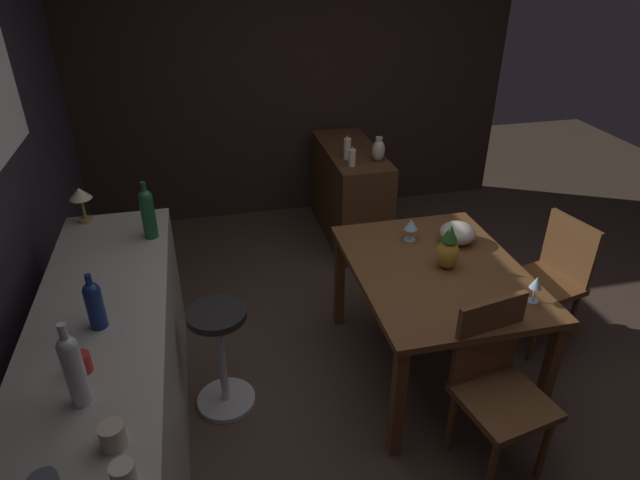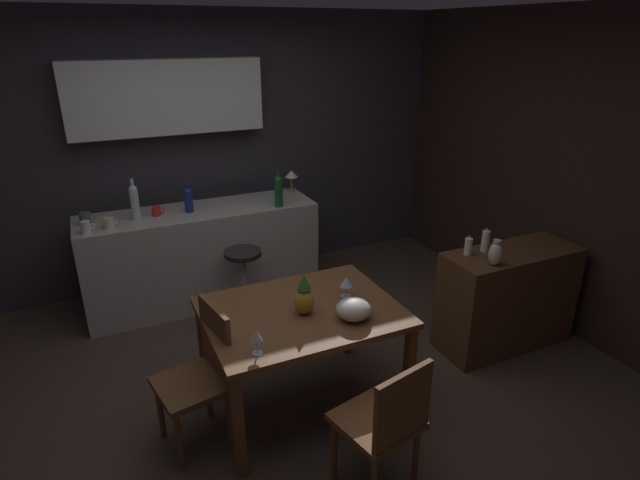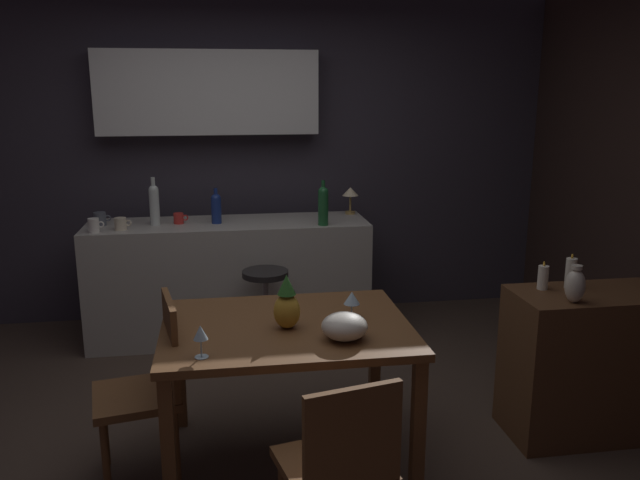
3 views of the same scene
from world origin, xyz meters
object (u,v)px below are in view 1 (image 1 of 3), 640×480
Objects in this scene: wine_bottle_cobalt at (94,303)px; pineapple_centerpiece at (448,249)px; wine_glass_left at (536,284)px; cup_red at (82,363)px; cup_white at (124,476)px; sideboard_cabinet at (350,193)px; cup_cream at (113,435)px; chair_by_doorway at (550,277)px; wine_bottle_clear at (73,367)px; counter_lamp at (80,196)px; vase_ceramic_ivory at (379,150)px; chair_near_window at (496,383)px; fruit_bowl at (458,233)px; pillar_candle_tall at (347,148)px; pillar_candle_short at (352,158)px; dining_table at (436,280)px; wine_glass_right at (411,225)px; bar_stool at (221,356)px; wine_bottle_green at (148,212)px.

pineapple_centerpiece is at bearing -79.41° from wine_bottle_cobalt.
wine_glass_left is 0.50m from pineapple_centerpiece.
cup_white reaches higher than cup_red.
sideboard_cabinet is 9.14× the size of cup_cream.
chair_by_doorway is 2.42× the size of wine_bottle_clear.
chair_by_doorway is at bearing -152.80° from sideboard_cabinet.
wine_bottle_cobalt is at bearing -169.41° from counter_lamp.
wine_bottle_clear is 2.94m from vase_ceramic_ivory.
vase_ceramic_ivory is at bearing -42.48° from cup_red.
fruit_bowl is at bearing -11.98° from chair_near_window.
fruit_bowl is 1.13× the size of pillar_candle_tall.
cup_cream reaches higher than pillar_candle_short.
sideboard_cabinet is 3.18m from wine_bottle_clear.
sideboard_cabinet is (1.78, 0.00, -0.24)m from dining_table.
bar_stool is at bearing 106.34° from wine_glass_right.
cup_cream is at bearing -149.92° from wine_bottle_clear.
wine_bottle_cobalt reaches higher than wine_glass_left.
sideboard_cabinet is at bearing -49.21° from wine_bottle_green.
dining_table is 1.82m from wine_bottle_cobalt.
counter_lamp is at bearing 7.24° from wine_bottle_clear.
pineapple_centerpiece is 1.26× the size of counter_lamp.
pineapple_centerpiece is at bearing -0.90° from chair_near_window.
pillar_candle_short is (0.69, -1.84, -0.18)m from counter_lamp.
sideboard_cabinet is 1.88m from chair_by_doorway.
chair_by_doorway is 4.44× the size of pillar_candle_tall.
pillar_candle_short is at bearing 178.33° from pillar_candle_tall.
cup_white is at bearing 126.15° from pineapple_centerpiece.
chair_by_doorway is 2.57× the size of wine_bottle_green.
wine_bottle_clear is at bearing 146.75° from bar_stool.
counter_lamp reaches higher than cup_cream.
wine_bottle_clear is (-0.77, 0.50, 0.71)m from bar_stool.
counter_lamp is at bearing 78.70° from wine_glass_right.
fruit_bowl is 2.25m from cup_cream.
cup_cream is (-0.60, 1.97, 0.10)m from wine_glass_left.
wine_bottle_cobalt reaches higher than vase_ceramic_ivory.
cup_red is 0.69× the size of pillar_candle_short.
wine_glass_left is 1.89m from vase_ceramic_ivory.
wine_bottle_clear is (-0.11, 1.79, 0.57)m from chair_near_window.
cup_cream is at bearing 149.45° from pillar_candle_tall.
vase_ceramic_ivory reaches higher than dining_table.
vase_ceramic_ivory reaches higher than pineapple_centerpiece.
cup_white is (-1.44, 1.81, 0.15)m from fruit_bowl.
chair_by_doorway is at bearing -104.30° from wine_glass_right.
pineapple_centerpiece is 1.02× the size of wine_bottle_cobalt.
counter_lamp is (1.13, 2.29, 0.21)m from wine_glass_left.
sideboard_cabinet is 2.31m from counter_lamp.
dining_table is 6.36× the size of pillar_candle_tall.
fruit_bowl is 1.81× the size of cup_cream.
pillar_candle_tall is (1.57, 0.10, 0.25)m from dining_table.
pillar_candle_short is (1.30, 0.96, 0.41)m from chair_by_doorway.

